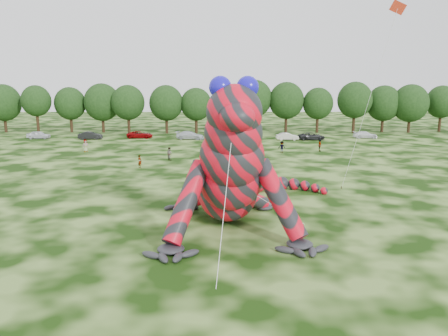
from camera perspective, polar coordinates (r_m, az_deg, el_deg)
name	(u,v)px	position (r m, az deg, el deg)	size (l,w,h in m)	color
ground	(208,225)	(31.43, -2.07, -7.49)	(240.00, 240.00, 0.00)	#16330A
inflatable_gecko	(225,149)	(32.02, 0.18, 2.51)	(17.62, 20.93, 10.46)	red
flying_kite	(393,22)	(41.63, 21.24, 17.31)	(4.21, 2.53, 17.03)	red
tree_2	(4,108)	(99.01, -26.80, 6.97)	(7.04, 6.34, 9.64)	black
tree_3	(37,109)	(94.43, -23.26, 7.05)	(5.81, 5.23, 9.44)	black
tree_4	(70,110)	(93.80, -19.42, 7.18)	(6.22, 5.60, 9.06)	black
tree_5	(102,108)	(91.59, -15.61, 7.56)	(7.16, 6.44, 9.80)	black
tree_6	(128,109)	(88.58, -12.40, 7.50)	(6.52, 5.86, 9.49)	black
tree_7	(166,109)	(87.44, -7.54, 7.61)	(6.68, 6.01, 9.48)	black
tree_8	(196,111)	(87.08, -3.66, 7.49)	(6.14, 5.53, 8.94)	black
tree_9	(223,111)	(87.29, -0.15, 7.44)	(5.27, 4.74, 8.68)	black
tree_10	(254,106)	(88.70, 3.98, 8.06)	(7.09, 6.38, 10.50)	black
tree_11	(286,107)	(89.01, 8.14, 7.85)	(7.01, 6.31, 10.07)	black
tree_12	(318,110)	(89.71, 12.14, 7.38)	(5.99, 5.39, 8.97)	black
tree_13	(354,108)	(90.86, 16.67, 7.58)	(6.83, 6.15, 10.13)	black
tree_14	(383,109)	(94.39, 20.09, 7.27)	(6.82, 6.14, 9.40)	black
tree_15	(410,109)	(95.35, 23.14, 7.15)	(7.17, 6.45, 9.63)	black
tree_16	(441,109)	(99.73, 26.48, 6.94)	(6.26, 5.63, 9.37)	black
car_0	(39,135)	(85.51, -23.06, 4.01)	(1.63, 4.06, 1.38)	silver
car_1	(90,136)	(81.22, -17.05, 4.08)	(1.47, 4.21, 1.39)	black
car_2	(140,135)	(80.87, -10.92, 4.31)	(2.15, 4.67, 1.30)	#820507
car_3	(190,135)	(78.00, -4.44, 4.28)	(2.02, 4.97, 1.44)	silver
car_4	(229,134)	(79.33, 0.70, 4.45)	(1.75, 4.35, 1.48)	#18234B
car_5	(287,136)	(77.53, 8.27, 4.10)	(1.37, 3.92, 1.29)	silver
car_6	(312,136)	(78.57, 11.37, 4.09)	(2.14, 4.65, 1.29)	#28292B
car_7	(365,135)	(83.35, 17.97, 4.15)	(1.75, 4.31, 1.25)	white
spectator_2	(282,147)	(63.62, 7.56, 2.75)	(1.07, 0.61, 1.65)	gray
spectator_3	(320,146)	(65.73, 12.40, 2.88)	(1.00, 0.42, 1.70)	gray
spectator_1	(169,154)	(57.31, -7.14, 1.86)	(0.83, 0.65, 1.70)	gray
spectator_4	(85,146)	(66.87, -17.65, 2.79)	(0.88, 0.57, 1.79)	gray
spectator_5	(219,168)	(47.30, -0.66, -0.02)	(1.61, 0.51, 1.74)	gray
spectator_0	(140,161)	(52.74, -10.95, 0.85)	(0.57, 0.37, 1.56)	gray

